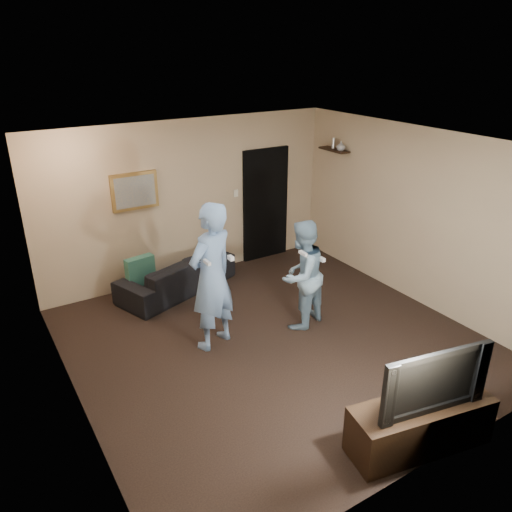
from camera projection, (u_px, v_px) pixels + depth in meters
ground at (274, 341)px, 6.65m from camera, size 5.00×5.00×0.00m
ceiling at (277, 145)px, 5.61m from camera, size 5.00×5.00×0.04m
wall_back at (190, 201)px, 8.08m from camera, size 5.00×0.04×2.60m
wall_front at (441, 350)px, 4.18m from camera, size 5.00×0.04×2.60m
wall_left at (65, 303)px, 4.92m from camera, size 0.04×5.00×2.60m
wall_right at (416, 217)px, 7.34m from camera, size 0.04×5.00×2.60m
sofa at (177, 274)px, 7.91m from camera, size 2.09×1.36×0.57m
throw_pillow at (140, 271)px, 7.55m from camera, size 0.46×0.21×0.44m
painting_frame at (135, 191)px, 7.51m from camera, size 0.72×0.05×0.57m
painting_canvas at (135, 192)px, 7.49m from camera, size 0.62×0.01×0.47m
doorway at (266, 205)px, 8.88m from camera, size 0.90×0.06×2.00m
light_switch at (236, 193)px, 8.47m from camera, size 0.08×0.02×0.12m
wall_shelf at (334, 150)px, 8.42m from camera, size 0.20×0.60×0.03m
shelf_vase at (341, 146)px, 8.25m from camera, size 0.17×0.17×0.15m
shelf_figurine at (333, 143)px, 8.40m from camera, size 0.06×0.06×0.18m
tv_console at (420, 425)px, 4.84m from camera, size 1.49×0.73×0.51m
television at (428, 376)px, 4.61m from camera, size 1.14×0.36×0.65m
wii_player_left at (212, 277)px, 6.22m from camera, size 0.83×0.68×1.94m
wii_player_right at (301, 275)px, 6.75m from camera, size 0.89×0.79×1.54m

